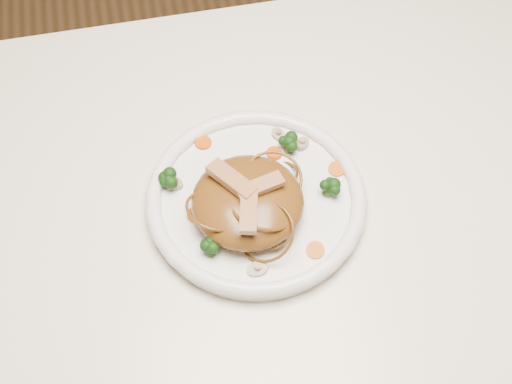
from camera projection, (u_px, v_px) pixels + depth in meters
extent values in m
cube|color=beige|center=(287.00, 225.00, 0.85)|extent=(1.20, 0.80, 0.04)
cylinder|color=brown|center=(488.00, 135.00, 1.41)|extent=(0.06, 0.06, 0.71)
cylinder|color=white|center=(256.00, 202.00, 0.84)|extent=(0.28, 0.28, 0.02)
ellipsoid|color=#5D3A11|center=(248.00, 201.00, 0.80)|extent=(0.16, 0.16, 0.04)
cube|color=tan|center=(260.00, 186.00, 0.78)|extent=(0.06, 0.03, 0.01)
cube|color=tan|center=(232.00, 180.00, 0.78)|extent=(0.06, 0.07, 0.01)
cube|color=tan|center=(249.00, 210.00, 0.76)|extent=(0.03, 0.06, 0.01)
cylinder|color=#D85707|center=(274.00, 153.00, 0.87)|extent=(0.03, 0.03, 0.00)
cylinder|color=#D85707|center=(195.00, 215.00, 0.82)|extent=(0.03, 0.03, 0.00)
cylinder|color=#D85707|center=(337.00, 169.00, 0.85)|extent=(0.02, 0.02, 0.00)
cylinder|color=#D85707|center=(203.00, 142.00, 0.88)|extent=(0.03, 0.03, 0.00)
cylinder|color=#D85707|center=(315.00, 250.00, 0.79)|extent=(0.02, 0.02, 0.00)
cylinder|color=tan|center=(258.00, 269.00, 0.77)|extent=(0.03, 0.03, 0.01)
cylinder|color=tan|center=(302.00, 144.00, 0.88)|extent=(0.03, 0.03, 0.01)
cylinder|color=tan|center=(174.00, 183.00, 0.84)|extent=(0.04, 0.04, 0.01)
cylinder|color=tan|center=(279.00, 135.00, 0.89)|extent=(0.03, 0.03, 0.01)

